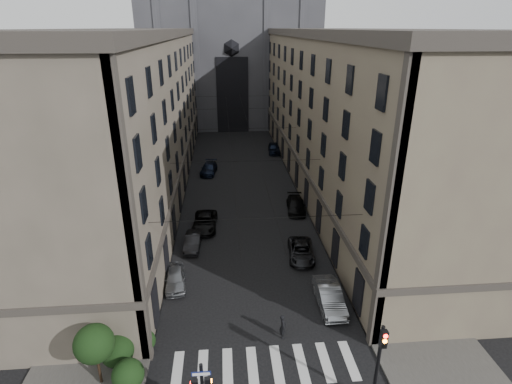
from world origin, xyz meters
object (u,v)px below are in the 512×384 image
object	(u,v)px
traffic_light_right	(379,357)
car_left_far	(209,169)
pedestrian	(283,326)
gothic_tower	(230,34)
car_right_near	(329,297)
car_right_far	(274,148)
car_left_midfar	(205,222)
car_left_near	(175,278)
car_right_midnear	(301,251)
car_left_midnear	(193,241)
car_right_midfar	(296,205)

from	to	relation	value
traffic_light_right	car_left_far	bearing A→B (deg)	104.42
pedestrian	gothic_tower	bearing A→B (deg)	5.27
car_right_near	car_right_far	distance (m)	38.80
car_left_midfar	car_left_far	size ratio (longest dim) A/B	1.04
car_right_near	car_left_near	bearing A→B (deg)	163.23
car_left_midfar	car_right_midnear	distance (m)	10.78
traffic_light_right	car_left_midnear	size ratio (longest dim) A/B	1.32
gothic_tower	car_right_far	xyz separation A→B (m)	(6.20, -25.92, -17.00)
car_right_near	car_right_midfar	xyz separation A→B (m)	(0.46, 16.45, -0.09)
traffic_light_right	car_left_midfar	world-z (taller)	traffic_light_right
car_left_midfar	car_right_midnear	world-z (taller)	car_left_midfar
gothic_tower	car_right_far	bearing A→B (deg)	-76.55
car_left_near	car_left_midfar	world-z (taller)	car_left_midfar
car_left_near	car_right_near	distance (m)	12.02
car_right_far	pedestrian	world-z (taller)	pedestrian
car_left_far	car_right_midfar	bearing A→B (deg)	-45.55
traffic_light_right	car_left_far	size ratio (longest dim) A/B	1.08
pedestrian	car_left_midnear	bearing A→B (deg)	32.47
car_left_far	car_right_midfar	distance (m)	16.64
car_right_midfar	car_right_far	bearing A→B (deg)	94.32
car_right_midfar	pedestrian	xyz separation A→B (m)	(-4.33, -19.34, 0.18)
gothic_tower	car_left_near	world-z (taller)	gothic_tower
car_right_midfar	pedestrian	distance (m)	19.82
car_left_midnear	car_left_midfar	xyz separation A→B (m)	(0.97, 3.79, 0.05)
traffic_light_right	car_right_midnear	size ratio (longest dim) A/B	1.10
traffic_light_right	car_right_midnear	bearing A→B (deg)	94.12
car_right_near	car_right_midfar	size ratio (longest dim) A/B	1.00
gothic_tower	car_right_far	distance (m)	31.61
car_right_near	traffic_light_right	bearing A→B (deg)	-87.82
car_left_midfar	car_right_near	size ratio (longest dim) A/B	1.06
car_right_midnear	pedestrian	xyz separation A→B (m)	(-3.08, -9.65, 0.22)
car_right_near	car_left_midfar	bearing A→B (deg)	126.03
car_right_near	car_right_midnear	size ratio (longest dim) A/B	1.01
car_left_far	car_right_near	xyz separation A→B (m)	(9.50, -29.78, 0.08)
car_left_midfar	pedestrian	distance (m)	16.96
car_left_midnear	car_right_near	bearing A→B (deg)	-38.44
car_right_midnear	pedestrian	bearing A→B (deg)	-101.63
gothic_tower	car_right_midnear	world-z (taller)	gothic_tower
gothic_tower	car_left_midfar	size ratio (longest dim) A/B	11.49
car_right_midnear	pedestrian	size ratio (longest dim) A/B	2.71
car_right_far	pedestrian	bearing A→B (deg)	-91.96
pedestrian	traffic_light_right	bearing A→B (deg)	-138.51
car_left_near	car_left_midfar	distance (m)	9.83
car_right_near	car_left_far	bearing A→B (deg)	107.79
car_left_midnear	car_right_midfar	xyz separation A→B (m)	(10.93, 7.13, 0.04)
gothic_tower	car_right_midnear	distance (m)	60.60
gothic_tower	car_right_far	size ratio (longest dim) A/B	12.32
car_left_midfar	car_left_far	xyz separation A→B (m)	(0.00, 16.67, 0.00)
car_right_near	pedestrian	bearing A→B (deg)	-143.05
car_left_midfar	car_right_near	distance (m)	16.19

